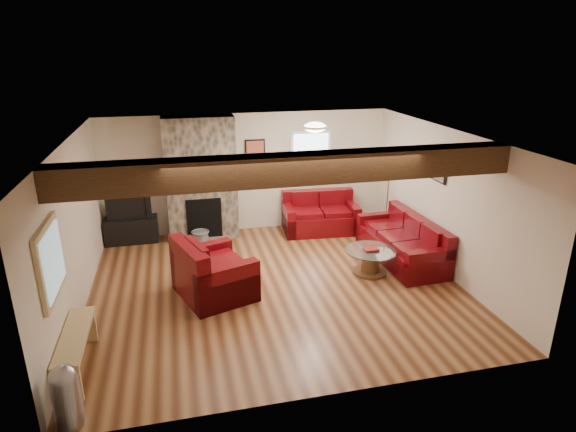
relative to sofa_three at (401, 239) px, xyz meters
name	(u,v)px	position (x,y,z in m)	size (l,w,h in m)	color
room	(275,215)	(-2.48, -0.48, 0.84)	(8.00, 8.00, 8.00)	#572E17
oak_beam	(295,169)	(-2.48, -1.73, 1.90)	(6.00, 0.36, 0.38)	black
chimney_breast	(201,180)	(-3.48, 2.01, 0.81)	(1.40, 0.67, 2.50)	#36322A
back_window	(311,156)	(-1.13, 2.23, 1.14)	(0.90, 0.08, 1.10)	white
hatch_window	(51,261)	(-5.44, -1.98, 1.04)	(0.08, 1.00, 0.90)	tan
ceiling_dome	(315,129)	(-1.58, 0.42, 2.03)	(0.40, 0.40, 0.18)	white
artwork_back	(255,152)	(-2.33, 2.23, 1.29)	(0.42, 0.06, 0.52)	black
artwork_right	(437,169)	(0.48, -0.18, 1.34)	(0.06, 0.55, 0.42)	black
sofa_three	(401,239)	(0.00, 0.00, 0.00)	(2.10, 0.88, 0.81)	#430408
loveseat	(320,213)	(-1.03, 1.75, 0.01)	(1.56, 0.90, 0.83)	#430408
armchair_red	(214,268)	(-3.49, -0.55, 0.07)	(1.17, 1.03, 0.95)	#430408
coffee_table	(370,261)	(-0.77, -0.39, -0.19)	(0.89, 0.89, 0.47)	#4E3019
tv_cabinet	(132,230)	(-4.93, 2.05, -0.15)	(1.04, 0.41, 0.52)	black
television	(129,206)	(-4.93, 2.05, 0.36)	(0.86, 0.11, 0.50)	black
floor_lamp	(390,170)	(0.32, 1.38, 0.96)	(0.41, 0.41, 1.60)	tan
pine_bench	(77,352)	(-5.31, -2.06, -0.16)	(0.31, 1.32, 0.49)	tan
pedal_bin	(67,396)	(-5.24, -3.03, -0.04)	(0.29, 0.29, 0.73)	#9D9DA2
coal_bucket	(201,239)	(-3.59, 1.45, -0.23)	(0.37, 0.37, 0.35)	gray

